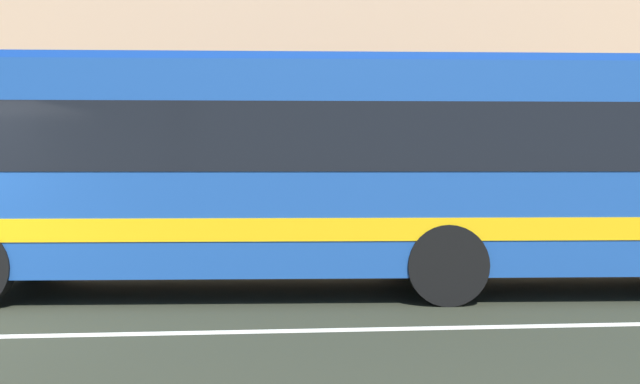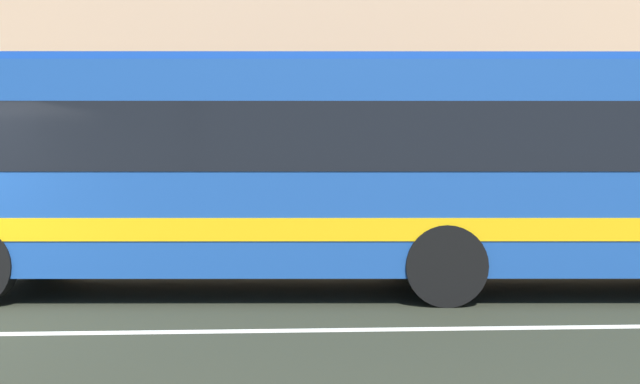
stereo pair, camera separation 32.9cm
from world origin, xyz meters
TOP-DOWN VIEW (x-y plane):
  - transit_bus at (5.56, 2.44)m, footprint 12.13×3.13m

SIDE VIEW (x-z plane):
  - transit_bus at x=5.56m, z-range 0.16..3.28m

